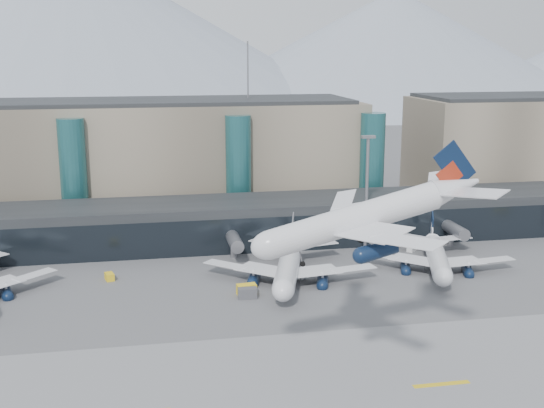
# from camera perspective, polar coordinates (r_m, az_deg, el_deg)

# --- Properties ---
(ground) EXTENTS (900.00, 900.00, 0.00)m
(ground) POSITION_cam_1_polar(r_m,az_deg,el_deg) (104.44, 0.19, -12.04)
(ground) COLOR #515154
(ground) RESTS_ON ground
(runway_strip) EXTENTS (400.00, 40.00, 0.04)m
(runway_strip) POSITION_cam_1_polar(r_m,az_deg,el_deg) (91.32, 2.02, -15.92)
(runway_strip) COLOR slate
(runway_strip) RESTS_ON ground
(runway_markings) EXTENTS (128.00, 1.00, 0.02)m
(runway_markings) POSITION_cam_1_polar(r_m,az_deg,el_deg) (91.31, 2.02, -15.90)
(runway_markings) COLOR gold
(runway_markings) RESTS_ON ground
(concourse) EXTENTS (170.00, 27.00, 10.00)m
(concourse) POSITION_cam_1_polar(r_m,az_deg,el_deg) (156.75, -3.78, -1.58)
(concourse) COLOR black
(concourse) RESTS_ON ground
(terminal_main) EXTENTS (130.00, 30.00, 31.00)m
(terminal_main) POSITION_cam_1_polar(r_m,az_deg,el_deg) (185.39, -12.76, 3.69)
(terminal_main) COLOR gray
(terminal_main) RESTS_ON ground
(terminal_east) EXTENTS (70.00, 30.00, 31.00)m
(terminal_east) POSITION_cam_1_polar(r_m,az_deg,el_deg) (216.90, 20.88, 4.45)
(terminal_east) COLOR gray
(terminal_east) RESTS_ON ground
(teal_towers) EXTENTS (116.40, 19.40, 46.00)m
(teal_towers) POSITION_cam_1_polar(r_m,az_deg,el_deg) (169.74, -9.52, 2.51)
(teal_towers) COLOR #225C60
(teal_towers) RESTS_ON ground
(mountain_ridge) EXTENTS (910.00, 400.00, 110.00)m
(mountain_ridge) POSITION_cam_1_polar(r_m,az_deg,el_deg) (474.25, -6.73, 12.98)
(mountain_ridge) COLOR gray
(mountain_ridge) RESTS_ON ground
(lightmast_mid) EXTENTS (3.00, 1.20, 25.60)m
(lightmast_mid) POSITION_cam_1_polar(r_m,az_deg,el_deg) (151.83, 7.94, 1.51)
(lightmast_mid) COLOR slate
(lightmast_mid) RESTS_ON ground
(hero_jet) EXTENTS (31.99, 32.81, 10.57)m
(hero_jet) POSITION_cam_1_polar(r_m,az_deg,el_deg) (88.06, 8.75, -0.27)
(hero_jet) COLOR silver
(hero_jet) RESTS_ON ground
(jet_parked_mid) EXTENTS (34.32, 35.79, 11.49)m
(jet_parked_mid) POSITION_cam_1_polar(r_m,az_deg,el_deg) (133.46, 1.46, -4.42)
(jet_parked_mid) COLOR silver
(jet_parked_mid) RESTS_ON ground
(jet_parked_right) EXTENTS (31.30, 33.12, 10.64)m
(jet_parked_right) POSITION_cam_1_polar(r_m,az_deg,el_deg) (143.64, 13.56, -3.66)
(jet_parked_right) COLOR silver
(jet_parked_right) RESTS_ON ground
(veh_b) EXTENTS (2.08, 2.74, 1.40)m
(veh_b) POSITION_cam_1_polar(r_m,az_deg,el_deg) (136.93, -13.44, -5.93)
(veh_b) COLOR gold
(veh_b) RESTS_ON ground
(veh_c) EXTENTS (3.53, 2.03, 1.90)m
(veh_c) POSITION_cam_1_polar(r_m,az_deg,el_deg) (123.97, -2.07, -7.46)
(veh_c) COLOR #47474C
(veh_c) RESTS_ON ground
(veh_d) EXTENTS (2.76, 2.81, 1.47)m
(veh_d) POSITION_cam_1_polar(r_m,az_deg,el_deg) (154.90, 11.60, -3.62)
(veh_d) COLOR silver
(veh_d) RESTS_ON ground
(veh_g) EXTENTS (2.64, 2.96, 1.49)m
(veh_g) POSITION_cam_1_polar(r_m,az_deg,el_deg) (134.43, 2.25, -5.91)
(veh_g) COLOR silver
(veh_g) RESTS_ON ground
(veh_h) EXTENTS (3.69, 2.21, 1.94)m
(veh_h) POSITION_cam_1_polar(r_m,az_deg,el_deg) (125.75, -2.14, -7.15)
(veh_h) COLOR gold
(veh_h) RESTS_ON ground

